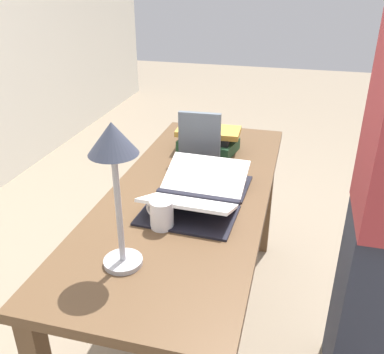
{
  "coord_description": "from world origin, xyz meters",
  "views": [
    {
      "loc": [
        -1.46,
        -0.39,
        1.55
      ],
      "look_at": [
        -0.04,
        -0.02,
        0.83
      ],
      "focal_mm": 40.0,
      "sensor_mm": 36.0,
      "label": 1
    }
  ],
  "objects_px": {
    "book_stack_tall": "(208,140)",
    "reading_lamp": "(114,158)",
    "open_book": "(198,193)",
    "book_standing_upright": "(199,138)",
    "coffee_mug": "(161,214)"
  },
  "relations": [
    {
      "from": "coffee_mug",
      "to": "open_book",
      "type": "bearing_deg",
      "value": -18.76
    },
    {
      "from": "book_standing_upright",
      "to": "coffee_mug",
      "type": "relative_size",
      "value": 2.17
    },
    {
      "from": "book_standing_upright",
      "to": "reading_lamp",
      "type": "bearing_deg",
      "value": 173.99
    },
    {
      "from": "open_book",
      "to": "book_standing_upright",
      "type": "relative_size",
      "value": 2.15
    },
    {
      "from": "open_book",
      "to": "book_standing_upright",
      "type": "height_order",
      "value": "book_standing_upright"
    },
    {
      "from": "book_standing_upright",
      "to": "open_book",
      "type": "bearing_deg",
      "value": -170.1
    },
    {
      "from": "book_stack_tall",
      "to": "reading_lamp",
      "type": "distance_m",
      "value": 0.97
    },
    {
      "from": "reading_lamp",
      "to": "coffee_mug",
      "type": "height_order",
      "value": "reading_lamp"
    },
    {
      "from": "book_stack_tall",
      "to": "book_standing_upright",
      "type": "distance_m",
      "value": 0.16
    },
    {
      "from": "reading_lamp",
      "to": "coffee_mug",
      "type": "bearing_deg",
      "value": -11.94
    },
    {
      "from": "coffee_mug",
      "to": "reading_lamp",
      "type": "bearing_deg",
      "value": 168.06
    },
    {
      "from": "book_stack_tall",
      "to": "coffee_mug",
      "type": "distance_m",
      "value": 0.7
    },
    {
      "from": "book_stack_tall",
      "to": "coffee_mug",
      "type": "bearing_deg",
      "value": 179.59
    },
    {
      "from": "open_book",
      "to": "book_stack_tall",
      "type": "bearing_deg",
      "value": 10.27
    },
    {
      "from": "book_standing_upright",
      "to": "reading_lamp",
      "type": "distance_m",
      "value": 0.82
    }
  ]
}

